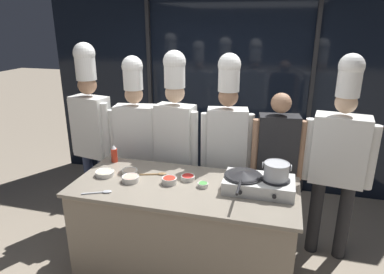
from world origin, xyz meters
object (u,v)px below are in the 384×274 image
(chef_head, at_px, (91,122))
(person_guest, at_px, (277,158))
(chef_sous, at_px, (136,133))
(chef_line, at_px, (175,132))
(chef_apprentice, at_px, (339,150))
(prep_bowl_chicken, at_px, (130,171))
(squeeze_bottle_chili, at_px, (114,154))
(portable_stove, at_px, (259,184))
(stock_pot, at_px, (276,171))
(prep_bowl_scallions, at_px, (203,185))
(chef_pastry, at_px, (227,136))
(prep_bowl_noodles, at_px, (105,173))
(frying_pan, at_px, (243,174))
(prep_bowl_chili_flakes, at_px, (169,180))
(prep_bowl_bell_pepper, at_px, (188,177))
(serving_spoon_solid, at_px, (158,174))
(prep_bowl_shrimp, at_px, (130,178))
(serving_spoon_slotted, at_px, (103,192))

(chef_head, xyz_separation_m, person_guest, (1.97, 0.00, -0.21))
(chef_head, bearing_deg, chef_sous, -166.29)
(chef_line, relative_size, chef_apprentice, 1.00)
(prep_bowl_chicken, bearing_deg, squeeze_bottle_chili, 140.95)
(portable_stove, height_order, stock_pot, stock_pot)
(chef_sous, xyz_separation_m, chef_apprentice, (2.01, 0.01, 0.00))
(stock_pot, bearing_deg, prep_bowl_scallions, -174.29)
(stock_pot, distance_m, squeeze_bottle_chili, 1.58)
(person_guest, bearing_deg, chef_line, -6.59)
(chef_head, bearing_deg, person_guest, -168.82)
(chef_pastry, bearing_deg, chef_line, -4.64)
(portable_stove, relative_size, prep_bowl_noodles, 3.31)
(prep_bowl_noodles, xyz_separation_m, chef_pastry, (0.99, 0.67, 0.22))
(portable_stove, relative_size, frying_pan, 1.04)
(chef_line, bearing_deg, stock_pot, 159.03)
(prep_bowl_scallions, relative_size, chef_line, 0.05)
(stock_pot, relative_size, prep_bowl_chili_flakes, 1.74)
(stock_pot, relative_size, prep_bowl_bell_pepper, 1.83)
(prep_bowl_chicken, height_order, serving_spoon_solid, prep_bowl_chicken)
(prep_bowl_bell_pepper, distance_m, prep_bowl_scallions, 0.18)
(squeeze_bottle_chili, distance_m, chef_line, 0.64)
(chef_apprentice, bearing_deg, chef_sous, 8.03)
(chef_head, distance_m, chef_sous, 0.52)
(prep_bowl_bell_pepper, bearing_deg, person_guest, 36.13)
(chef_apprentice, bearing_deg, squeeze_bottle_chili, 17.52)
(prep_bowl_bell_pepper, bearing_deg, serving_spoon_solid, 173.89)
(prep_bowl_bell_pepper, distance_m, chef_sous, 0.93)
(chef_line, distance_m, chef_pastry, 0.52)
(chef_pastry, bearing_deg, chef_apprentice, 170.18)
(squeeze_bottle_chili, bearing_deg, prep_bowl_shrimp, -46.98)
(stock_pot, distance_m, chef_head, 2.06)
(prep_bowl_bell_pepper, distance_m, serving_spoon_slotted, 0.73)
(stock_pot, distance_m, prep_bowl_noodles, 1.50)
(prep_bowl_noodles, relative_size, serving_spoon_solid, 0.71)
(prep_bowl_chicken, bearing_deg, serving_spoon_solid, 8.84)
(prep_bowl_shrimp, xyz_separation_m, person_guest, (1.20, 0.69, 0.04))
(squeeze_bottle_chili, xyz_separation_m, person_guest, (1.54, 0.33, -0.01))
(prep_bowl_chili_flakes, bearing_deg, serving_spoon_slotted, -147.52)
(prep_bowl_bell_pepper, xyz_separation_m, chef_pastry, (0.24, 0.56, 0.22))
(portable_stove, bearing_deg, prep_bowl_chili_flakes, -174.37)
(prep_bowl_bell_pepper, xyz_separation_m, prep_bowl_noodles, (-0.75, -0.11, 0.00))
(portable_stove, bearing_deg, stock_pot, 0.09)
(chef_head, distance_m, person_guest, 1.98)
(chef_pastry, bearing_deg, chef_sous, -9.79)
(prep_bowl_bell_pepper, xyz_separation_m, chef_sous, (-0.73, 0.55, 0.17))
(serving_spoon_slotted, bearing_deg, chef_head, 124.20)
(frying_pan, bearing_deg, chef_head, 161.54)
(chef_line, height_order, person_guest, chef_line)
(person_guest, bearing_deg, chef_head, -7.85)
(serving_spoon_solid, height_order, chef_pastry, chef_pastry)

